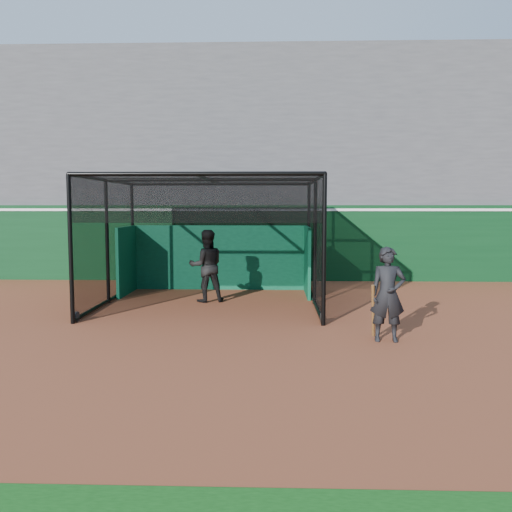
{
  "coord_description": "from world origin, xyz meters",
  "views": [
    {
      "loc": [
        0.47,
        -9.51,
        2.45
      ],
      "look_at": [
        0.09,
        2.0,
        1.4
      ],
      "focal_mm": 38.0,
      "sensor_mm": 36.0,
      "label": 1
    }
  ],
  "objects": [
    {
      "name": "ground",
      "position": [
        0.0,
        0.0,
        0.0
      ],
      "size": [
        120.0,
        120.0,
        0.0
      ],
      "primitive_type": "plane",
      "color": "brown",
      "rests_on": "ground"
    },
    {
      "name": "outfield_wall",
      "position": [
        0.0,
        8.5,
        1.29
      ],
      "size": [
        50.0,
        0.5,
        2.5
      ],
      "color": "#093315",
      "rests_on": "ground"
    },
    {
      "name": "grandstand",
      "position": [
        0.0,
        12.27,
        4.48
      ],
      "size": [
        50.0,
        7.85,
        8.95
      ],
      "color": "#4C4C4F",
      "rests_on": "ground"
    },
    {
      "name": "batting_cage",
      "position": [
        -1.13,
        4.05,
        1.56
      ],
      "size": [
        5.34,
        5.05,
        3.12
      ],
      "color": "black",
      "rests_on": "ground"
    },
    {
      "name": "batter",
      "position": [
        -1.27,
        4.29,
        0.93
      ],
      "size": [
        1.07,
        0.93,
        1.86
      ],
      "primitive_type": "imported",
      "rotation": [
        0.0,
        0.0,
        3.42
      ],
      "color": "black",
      "rests_on": "ground"
    },
    {
      "name": "on_deck_player",
      "position": [
        2.54,
        0.28,
        0.86
      ],
      "size": [
        0.65,
        0.46,
        1.73
      ],
      "color": "black",
      "rests_on": "ground"
    }
  ]
}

